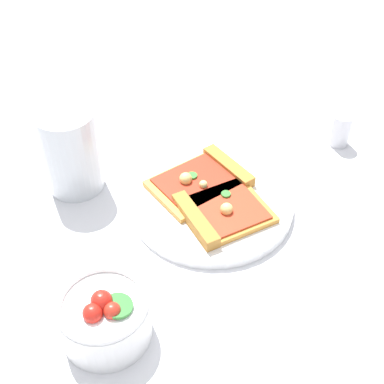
% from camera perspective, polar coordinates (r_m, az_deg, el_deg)
% --- Properties ---
extents(ground_plane, '(2.40, 2.40, 0.00)m').
position_cam_1_polar(ground_plane, '(0.75, 2.14, -1.63)').
color(ground_plane, silver).
rests_on(ground_plane, ground).
extents(plate, '(0.23, 0.23, 0.01)m').
position_cam_1_polar(plate, '(0.74, 2.22, -1.04)').
color(plate, white).
rests_on(plate, ground_plane).
extents(pizza_slice_near, '(0.13, 0.12, 0.02)m').
position_cam_1_polar(pizza_slice_near, '(0.71, 2.90, -2.26)').
color(pizza_slice_near, gold).
rests_on(pizza_slice_near, plate).
extents(pizza_slice_far, '(0.15, 0.13, 0.02)m').
position_cam_1_polar(pizza_slice_far, '(0.76, 1.30, 1.37)').
color(pizza_slice_far, gold).
rests_on(pizza_slice_far, plate).
extents(salad_bowl, '(0.10, 0.10, 0.07)m').
position_cam_1_polar(salad_bowl, '(0.60, -9.51, -13.26)').
color(salad_bowl, white).
rests_on(salad_bowl, ground_plane).
extents(soda_glass, '(0.08, 0.08, 0.13)m').
position_cam_1_polar(soda_glass, '(0.76, -13.01, 3.99)').
color(soda_glass, silver).
rests_on(soda_glass, ground_plane).
extents(pepper_shaker, '(0.03, 0.03, 0.07)m').
position_cam_1_polar(pepper_shaker, '(0.87, 15.98, 6.85)').
color(pepper_shaker, silver).
rests_on(pepper_shaker, ground_plane).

